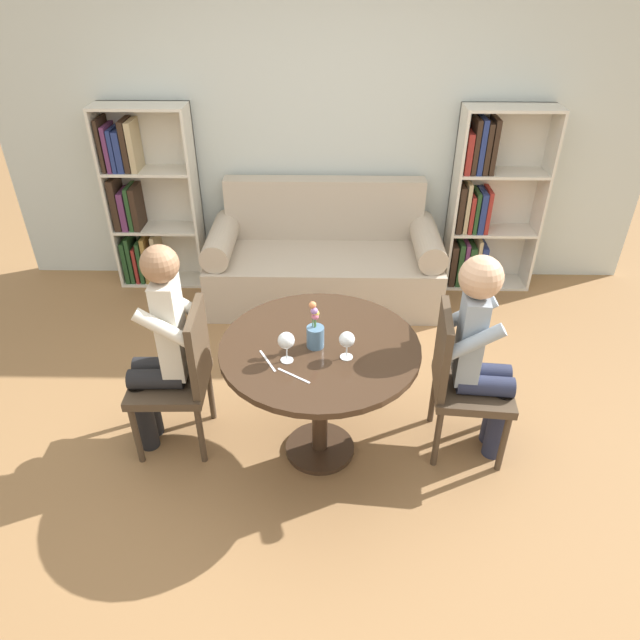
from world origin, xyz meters
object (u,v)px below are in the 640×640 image
bookshelf_right (484,206)px  chair_left (181,373)px  wine_glass_right (347,340)px  bookshelf_left (144,202)px  wine_glass_left (286,341)px  chair_right (461,377)px  person_right (482,352)px  flower_vase (315,333)px  person_left (160,348)px  couch (324,263)px

bookshelf_right → chair_left: size_ratio=1.65×
chair_left → wine_glass_right: bearing=76.9°
bookshelf_left → wine_glass_left: bearing=-58.6°
wine_glass_left → chair_right: bearing=12.5°
person_right → chair_right: bearing=86.4°
bookshelf_right → wine_glass_left: (-1.46, -2.16, 0.17)m
bookshelf_right → wine_glass_left: bookshelf_right is taller
chair_right → flower_vase: (-0.79, -0.08, 0.35)m
chair_right → flower_vase: size_ratio=3.48×
bookshelf_left → wine_glass_right: (1.61, -2.13, 0.15)m
person_right → wine_glass_left: person_right is taller
bookshelf_left → bookshelf_right: bearing=-0.0°
person_right → chair_left: bearing=94.3°
flower_vase → person_left: bearing=174.0°
bookshelf_right → chair_right: bearing=-105.0°
bookshelf_left → chair_left: 2.08m
bookshelf_left → chair_right: bearing=-41.0°
chair_right → couch: bearing=29.6°
couch → bookshelf_left: 1.56m
couch → person_left: size_ratio=1.45×
bookshelf_right → flower_vase: size_ratio=5.75×
bookshelf_right → wine_glass_right: bookshelf_right is taller
chair_right → flower_vase: 0.87m
couch → wine_glass_right: 1.95m
bookshelf_left → wine_glass_right: bookshelf_left is taller
person_left → wine_glass_left: (0.70, -0.21, 0.21)m
person_left → wine_glass_left: size_ratio=7.81×
chair_right → person_right: bearing=-93.6°
flower_vase → person_right: bearing=4.5°
couch → person_left: bearing=-117.0°
bookshelf_left → flower_vase: bookshelf_left is taller
wine_glass_right → chair_left: bearing=168.4°
person_right → wine_glass_left: bearing=105.9°
bookshelf_right → person_right: (-0.44, -1.97, -0.02)m
bookshelf_right → wine_glass_left: 2.61m
person_left → flower_vase: (0.84, -0.09, 0.18)m
person_right → flower_vase: (-0.88, -0.07, 0.16)m
couch → bookshelf_right: 1.38m
chair_right → wine_glass_left: wine_glass_left is taller
bookshelf_right → wine_glass_right: 2.43m
wine_glass_left → person_right: bearing=10.8°
chair_left → wine_glass_right: 0.99m
chair_left → flower_vase: bearing=81.5°
flower_vase → bookshelf_right: bearing=57.1°
chair_left → couch: bearing=153.9°
bookshelf_right → bookshelf_left: bearing=180.0°
bookshelf_right → chair_left: bookshelf_right is taller
bookshelf_right → wine_glass_left: size_ratio=9.13×
wine_glass_left → person_left: bearing=163.1°
chair_right → person_right: 0.20m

